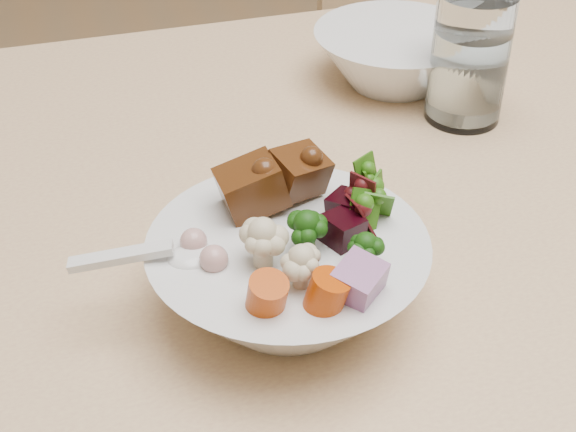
{
  "coord_description": "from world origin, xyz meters",
  "views": [
    {
      "loc": [
        -0.53,
        -0.43,
        1.09
      ],
      "look_at": [
        -0.4,
        -0.01,
        0.77
      ],
      "focal_mm": 50.0,
      "sensor_mm": 36.0,
      "label": 1
    }
  ],
  "objects": [
    {
      "name": "chair_far",
      "position": [
        0.1,
        0.71,
        0.48
      ],
      "size": [
        0.4,
        0.4,
        0.85
      ],
      "rotation": [
        0.0,
        0.0,
        -0.03
      ],
      "color": "tan",
      "rests_on": "ground"
    },
    {
      "name": "food_bowl",
      "position": [
        -0.4,
        -0.02,
        0.74
      ],
      "size": [
        0.19,
        0.19,
        0.1
      ],
      "color": "silver",
      "rests_on": "dining_table"
    },
    {
      "name": "soup_spoon",
      "position": [
        -0.48,
        -0.02,
        0.76
      ],
      "size": [
        0.1,
        0.04,
        0.02
      ],
      "rotation": [
        0.0,
        0.0,
        -0.21
      ],
      "color": "silver",
      "rests_on": "food_bowl"
    },
    {
      "name": "water_glass",
      "position": [
        -0.17,
        0.18,
        0.76
      ],
      "size": [
        0.07,
        0.07,
        0.12
      ],
      "color": "silver",
      "rests_on": "dining_table"
    },
    {
      "name": "side_bowl",
      "position": [
        -0.2,
        0.27,
        0.73
      ],
      "size": [
        0.17,
        0.17,
        0.06
      ],
      "primitive_type": null,
      "color": "silver",
      "rests_on": "dining_table"
    }
  ]
}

